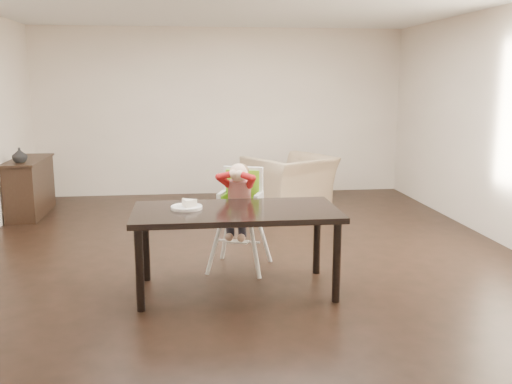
% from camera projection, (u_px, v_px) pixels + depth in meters
% --- Properties ---
extents(ground, '(7.00, 7.00, 0.00)m').
position_uv_depth(ground, '(243.00, 255.00, 6.19)').
color(ground, black).
rests_on(ground, ground).
extents(room_walls, '(6.02, 7.02, 2.71)m').
position_uv_depth(room_walls, '(243.00, 81.00, 5.83)').
color(room_walls, beige).
rests_on(room_walls, ground).
extents(dining_table, '(1.80, 0.90, 0.75)m').
position_uv_depth(dining_table, '(236.00, 218.00, 5.01)').
color(dining_table, black).
rests_on(dining_table, ground).
extents(high_chair, '(0.57, 0.57, 1.07)m').
position_uv_depth(high_chair, '(240.00, 194.00, 5.64)').
color(high_chair, white).
rests_on(high_chair, ground).
extents(plate, '(0.35, 0.35, 0.08)m').
position_uv_depth(plate, '(187.00, 206.00, 5.01)').
color(plate, white).
rests_on(plate, dining_table).
extents(armchair, '(1.37, 1.25, 1.01)m').
position_uv_depth(armchair, '(290.00, 173.00, 8.52)').
color(armchair, tan).
rests_on(armchair, ground).
extents(sideboard, '(0.44, 1.26, 0.79)m').
position_uv_depth(sideboard, '(30.00, 187.00, 7.97)').
color(sideboard, black).
rests_on(sideboard, ground).
extents(vase, '(0.22, 0.23, 0.19)m').
position_uv_depth(vase, '(20.00, 156.00, 7.52)').
color(vase, '#99999E').
rests_on(vase, sideboard).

